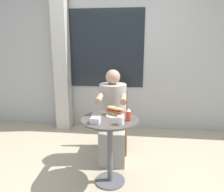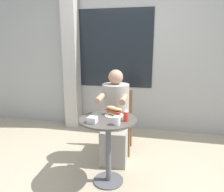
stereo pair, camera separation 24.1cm
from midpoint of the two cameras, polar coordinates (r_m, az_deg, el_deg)
ground_plane at (r=2.64m, az=1.87°, el=-21.40°), size 8.00×8.00×0.00m
storefront_wall at (r=3.86m, az=6.84°, el=11.76°), size 8.00×0.09×2.80m
lattice_pillar at (r=3.94m, az=-8.78°, el=8.81°), size 0.24×0.24×2.40m
cafe_table at (r=2.37m, az=1.97°, el=-10.73°), size 0.61×0.61×0.75m
diner_chair at (r=3.15m, az=4.20°, el=-4.80°), size 0.40×0.40×0.87m
seated_diner at (r=2.83m, az=3.28°, el=-6.95°), size 0.37×0.62×1.20m
sandwich_on_plate at (r=2.37m, az=3.44°, el=-4.11°), size 0.22×0.20×0.10m
drink_cup at (r=2.11m, az=4.58°, el=-6.47°), size 0.07×0.07×0.08m
napkin_box at (r=2.17m, az=-1.98°, el=-6.28°), size 0.10×0.10×0.06m
condiment_bottle at (r=2.21m, az=6.83°, el=-5.06°), size 0.05×0.05×0.13m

